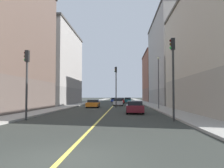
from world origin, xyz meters
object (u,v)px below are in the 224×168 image
traffic_light_right_near (27,74)px  traffic_light_median_far (116,81)px  building_right_midblock (52,67)px  car_orange (93,104)px  building_left_far (159,77)px  car_silver (118,102)px  car_maroon (135,107)px  car_blue (114,100)px  car_yellow (128,100)px  street_lamp_left_near (158,77)px  car_red (121,101)px  traffic_light_left_near (173,67)px  car_teal (128,100)px  building_left_mid (176,61)px

traffic_light_right_near → traffic_light_median_far: bearing=72.2°
building_right_midblock → car_orange: size_ratio=5.04×
building_left_far → car_silver: building_left_far is taller
building_left_far → car_maroon: building_left_far is taller
traffic_light_median_far → car_maroon: size_ratio=1.62×
car_silver → traffic_light_right_near: bearing=-103.5°
car_blue → car_yellow: car_yellow is taller
street_lamp_left_near → car_maroon: street_lamp_left_near is taller
building_right_midblock → car_red: building_right_midblock is taller
car_blue → car_yellow: 6.58m
building_right_midblock → traffic_light_left_near: 37.31m
traffic_light_left_near → car_orange: 21.92m
building_right_midblock → car_silver: bearing=-17.6°
car_red → car_silver: bearing=-91.8°
building_right_midblock → car_teal: (16.47, 13.57, -7.36)m
building_left_mid → building_right_midblock: (-26.83, -2.72, -1.51)m
car_silver → car_red: 11.90m
street_lamp_left_near → car_orange: bearing=150.3°
building_right_midblock → street_lamp_left_near: (20.08, -17.45, -3.59)m
building_right_midblock → car_yellow: (16.64, 24.51, -7.40)m
building_left_mid → building_right_midblock: size_ratio=1.16×
street_lamp_left_near → car_orange: size_ratio=1.65×
street_lamp_left_near → car_blue: (-7.48, 36.77, -3.81)m
building_left_far → car_yellow: bearing=-168.2°
car_teal → traffic_light_left_near: bearing=-86.7°
car_yellow → car_red: (-1.97, -17.15, 0.03)m
building_left_mid → car_blue: building_left_mid is taller
traffic_light_median_far → car_orange: size_ratio=1.53×
traffic_light_left_near → car_red: (-4.39, 39.18, -3.39)m
building_left_mid → car_blue: 23.61m
building_left_mid → traffic_light_right_near: size_ratio=4.55×
car_blue → building_right_midblock: bearing=-123.1°
car_orange → car_red: 19.78m
building_left_far → car_yellow: building_left_far is taller
building_left_mid → car_orange: (-16.39, -14.67, -8.93)m
car_maroon → car_yellow: bearing=89.9°
street_lamp_left_near → car_orange: (-9.64, 5.50, -3.82)m
building_left_far → traffic_light_right_near: size_ratio=3.72×
traffic_light_median_far → car_yellow: bearing=86.0°
car_red → car_orange: bearing=-102.4°
building_left_far → building_right_midblock: bearing=-135.2°
street_lamp_left_near → car_maroon: size_ratio=1.75×
car_maroon → traffic_light_median_far: bearing=101.0°
building_right_midblock → car_red: size_ratio=4.77×
car_silver → car_blue: size_ratio=0.93×
building_left_mid → traffic_light_median_far: 20.15m
building_left_mid → traffic_light_left_near: size_ratio=3.95×
building_left_mid → car_orange: building_left_mid is taller
building_left_far → car_orange: bearing=-113.0°
car_orange → car_teal: (6.02, 25.53, 0.06)m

